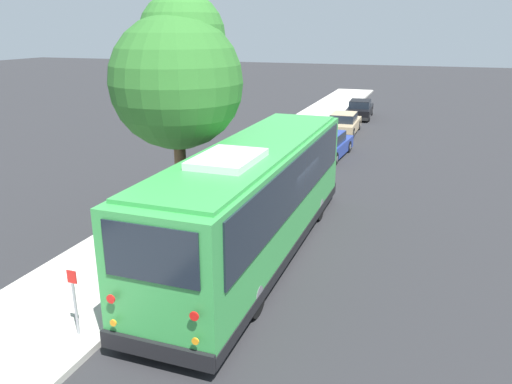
% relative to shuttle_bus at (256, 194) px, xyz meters
% --- Properties ---
extents(ground_plane, '(160.00, 160.00, 0.00)m').
position_rel_shuttle_bus_xyz_m(ground_plane, '(1.00, -0.23, -1.84)').
color(ground_plane, '#28282B').
extents(sidewalk_slab, '(80.00, 3.47, 0.15)m').
position_rel_shuttle_bus_xyz_m(sidewalk_slab, '(1.00, 3.40, -1.76)').
color(sidewalk_slab, beige).
rests_on(sidewalk_slab, ground).
extents(curb_strip, '(80.00, 0.14, 0.15)m').
position_rel_shuttle_bus_xyz_m(curb_strip, '(1.00, 1.60, -1.76)').
color(curb_strip, '#AAA69D').
rests_on(curb_strip, ground).
extents(shuttle_bus, '(11.37, 2.66, 3.42)m').
position_rel_shuttle_bus_xyz_m(shuttle_bus, '(0.00, 0.00, 0.00)').
color(shuttle_bus, green).
rests_on(shuttle_bus, ground).
extents(parked_sedan_blue, '(4.63, 2.02, 1.26)m').
position_rel_shuttle_bus_xyz_m(parked_sedan_blue, '(12.08, 0.44, -1.25)').
color(parked_sedan_blue, navy).
rests_on(parked_sedan_blue, ground).
extents(parked_sedan_tan, '(4.41, 1.77, 1.27)m').
position_rel_shuttle_bus_xyz_m(parked_sedan_tan, '(18.41, 0.69, -1.25)').
color(parked_sedan_tan, tan).
rests_on(parked_sedan_tan, ground).
extents(parked_sedan_black, '(4.47, 1.86, 1.30)m').
position_rel_shuttle_bus_xyz_m(parked_sedan_black, '(24.44, 0.56, -1.24)').
color(parked_sedan_black, black).
rests_on(parked_sedan_black, ground).
extents(street_tree, '(3.90, 3.90, 7.16)m').
position_rel_shuttle_bus_xyz_m(street_tree, '(0.70, 2.66, 3.19)').
color(street_tree, brown).
rests_on(street_tree, sidewalk_slab).
extents(sign_post_near, '(0.06, 0.22, 1.47)m').
position_rel_shuttle_bus_xyz_m(sign_post_near, '(-5.24, 2.11, -0.93)').
color(sign_post_near, gray).
rests_on(sign_post_near, sidewalk_slab).
extents(sign_post_far, '(0.06, 0.22, 1.43)m').
position_rel_shuttle_bus_xyz_m(sign_post_far, '(-3.79, 2.11, -0.95)').
color(sign_post_far, gray).
rests_on(sign_post_far, sidewalk_slab).
extents(fire_hydrant, '(0.22, 0.22, 0.81)m').
position_rel_shuttle_bus_xyz_m(fire_hydrant, '(7.31, 2.16, -1.28)').
color(fire_hydrant, red).
rests_on(fire_hydrant, sidewalk_slab).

